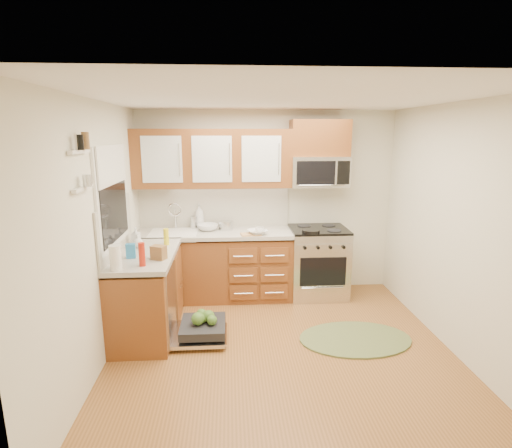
{
  "coord_description": "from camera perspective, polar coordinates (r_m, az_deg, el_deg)",
  "views": [
    {
      "loc": [
        -0.52,
        -3.71,
        2.19
      ],
      "look_at": [
        -0.21,
        0.85,
        1.15
      ],
      "focal_mm": 28.0,
      "sensor_mm": 36.0,
      "label": 1
    }
  ],
  "objects": [
    {
      "name": "backsplash_left",
      "position": [
        4.52,
        -19.45,
        -0.51
      ],
      "size": [
        0.02,
        1.25,
        0.57
      ],
      "primitive_type": "cube",
      "color": "#B5B3A3",
      "rests_on": "ground"
    },
    {
      "name": "dishwasher",
      "position": [
        4.54,
        -8.06,
        -14.8
      ],
      "size": [
        0.7,
        0.6,
        0.2
      ],
      "primitive_type": null,
      "color": "silver",
      "rests_on": "ground"
    },
    {
      "name": "microwave",
      "position": [
        5.42,
        8.96,
        7.43
      ],
      "size": [
        0.76,
        0.38,
        0.4
      ],
      "primitive_type": null,
      "color": "silver",
      "rests_on": "ground"
    },
    {
      "name": "shelf_upper",
      "position": [
        3.57,
        -23.93,
        9.45
      ],
      "size": [
        0.04,
        0.4,
        0.03
      ],
      "primitive_type": "cube",
      "color": "white",
      "rests_on": "ground"
    },
    {
      "name": "cutting_board",
      "position": [
        5.1,
        -0.75,
        -1.47
      ],
      "size": [
        0.27,
        0.2,
        0.02
      ],
      "primitive_type": "cube",
      "rotation": [
        0.0,
        0.0,
        0.14
      ],
      "color": "tan",
      "rests_on": "countertop_back"
    },
    {
      "name": "red_bottle",
      "position": [
        4.05,
        -15.99,
        -4.2
      ],
      "size": [
        0.07,
        0.07,
        0.23
      ],
      "primitive_type": "cylinder",
      "rotation": [
        0.0,
        0.0,
        0.04
      ],
      "color": "#B1200E",
      "rests_on": "countertop_left"
    },
    {
      "name": "soap_bottle_c",
      "position": [
        4.73,
        -16.56,
        -2.34
      ],
      "size": [
        0.12,
        0.12,
        0.15
      ],
      "primitive_type": "imported",
      "rotation": [
        0.0,
        0.0,
        0.05
      ],
      "color": "#999999",
      "rests_on": "countertop_left"
    },
    {
      "name": "base_cabinet_back",
      "position": [
        5.46,
        -5.91,
        -6.16
      ],
      "size": [
        2.05,
        0.6,
        0.85
      ],
      "primitive_type": "cube",
      "color": "brown",
      "rests_on": "ground"
    },
    {
      "name": "window_blind",
      "position": [
        4.39,
        -19.87,
        7.97
      ],
      "size": [
        0.02,
        0.96,
        0.4
      ],
      "primitive_type": "cube",
      "color": "white",
      "rests_on": "ground"
    },
    {
      "name": "mustard_bottle",
      "position": [
        4.74,
        -12.71,
        -1.8
      ],
      "size": [
        0.07,
        0.07,
        0.19
      ],
      "primitive_type": "cylinder",
      "rotation": [
        0.0,
        0.0,
        -0.12
      ],
      "color": "yellow",
      "rests_on": "countertop_left"
    },
    {
      "name": "floor",
      "position": [
        4.34,
        3.65,
        -17.57
      ],
      "size": [
        3.5,
        3.5,
        0.0
      ],
      "primitive_type": "plane",
      "color": "brown",
      "rests_on": "ground"
    },
    {
      "name": "rug",
      "position": [
        4.64,
        13.98,
        -15.64
      ],
      "size": [
        1.27,
        0.87,
        0.02
      ],
      "primitive_type": null,
      "rotation": [
        0.0,
        0.0,
        -0.07
      ],
      "color": "olive",
      "rests_on": "ground"
    },
    {
      "name": "sink",
      "position": [
        5.37,
        -11.62,
        -2.51
      ],
      "size": [
        0.62,
        0.5,
        0.26
      ],
      "primitive_type": null,
      "color": "white",
      "rests_on": "ground"
    },
    {
      "name": "cabinet_over_mw",
      "position": [
        5.42,
        9.06,
        12.04
      ],
      "size": [
        0.76,
        0.35,
        0.47
      ],
      "primitive_type": "cube",
      "color": "brown",
      "rests_on": "ground"
    },
    {
      "name": "wall_right",
      "position": [
        4.45,
        26.86,
        -0.83
      ],
      "size": [
        0.04,
        3.5,
        2.5
      ],
      "primitive_type": "cube",
      "color": "beige",
      "rests_on": "ground"
    },
    {
      "name": "upper_cabinets",
      "position": [
        5.3,
        -6.22,
        9.29
      ],
      "size": [
        2.05,
        0.35,
        0.75
      ],
      "primitive_type": null,
      "color": "brown",
      "rests_on": "ground"
    },
    {
      "name": "stock_pot",
      "position": [
        5.39,
        -4.32,
        -0.19
      ],
      "size": [
        0.22,
        0.22,
        0.12
      ],
      "primitive_type": "cylinder",
      "rotation": [
        0.0,
        0.0,
        0.17
      ],
      "color": "silver",
      "rests_on": "countertop_back"
    },
    {
      "name": "soap_bottle_a",
      "position": [
        5.52,
        -8.09,
        1.17
      ],
      "size": [
        0.16,
        0.16,
        0.33
      ],
      "primitive_type": "imported",
      "rotation": [
        0.0,
        0.0,
        0.3
      ],
      "color": "#999999",
      "rests_on": "countertop_back"
    },
    {
      "name": "base_cabinet_left",
      "position": [
        4.68,
        -15.32,
        -9.85
      ],
      "size": [
        0.6,
        1.25,
        0.85
      ],
      "primitive_type": "cube",
      "color": "brown",
      "rests_on": "ground"
    },
    {
      "name": "wooden_box",
      "position": [
        4.23,
        -13.74,
        -3.98
      ],
      "size": [
        0.17,
        0.15,
        0.14
      ],
      "primitive_type": "cube",
      "rotation": [
        0.0,
        0.0,
        -0.42
      ],
      "color": "brown",
      "rests_on": "countertop_left"
    },
    {
      "name": "wall_front",
      "position": [
        2.23,
        10.07,
        -12.33
      ],
      "size": [
        3.5,
        0.04,
        2.5
      ],
      "primitive_type": "cube",
      "color": "beige",
      "rests_on": "ground"
    },
    {
      "name": "blue_carton",
      "position": [
        4.35,
        -17.46,
        -3.69
      ],
      "size": [
        0.1,
        0.07,
        0.15
      ],
      "primitive_type": "cube",
      "rotation": [
        0.0,
        0.0,
        0.14
      ],
      "color": "#297EC0",
      "rests_on": "countertop_left"
    },
    {
      "name": "range",
      "position": [
        5.55,
        8.8,
        -5.38
      ],
      "size": [
        0.76,
        0.64,
        0.95
      ],
      "primitive_type": null,
      "color": "silver",
      "rests_on": "ground"
    },
    {
      "name": "canister",
      "position": [
        5.51,
        -8.83,
        0.25
      ],
      "size": [
        0.12,
        0.12,
        0.17
      ],
      "primitive_type": "cylinder",
      "rotation": [
        0.0,
        0.0,
        0.1
      ],
      "color": "silver",
      "rests_on": "countertop_back"
    },
    {
      "name": "bowl_b",
      "position": [
        5.37,
        -6.88,
        -0.48
      ],
      "size": [
        0.31,
        0.31,
        0.08
      ],
      "primitive_type": "imported",
      "rotation": [
        0.0,
        0.0,
        -0.17
      ],
      "color": "#999999",
      "rests_on": "countertop_back"
    },
    {
      "name": "cup",
      "position": [
        5.12,
        0.57,
        -0.97
      ],
      "size": [
        0.16,
        0.16,
        0.1
      ],
      "primitive_type": "imported",
      "rotation": [
        0.0,
        0.0,
        0.4
      ],
      "color": "#999999",
      "rests_on": "countertop_back"
    },
    {
      "name": "wall_back",
      "position": [
        5.56,
        1.49,
        3.05
      ],
      "size": [
        3.5,
        0.04,
        2.5
      ],
      "primitive_type": "cube",
      "color": "beige",
      "rests_on": "ground"
    },
    {
      "name": "shelf_lower",
      "position": [
        3.6,
        -23.5,
        4.68
      ],
      "size": [
        0.04,
        0.4,
        0.03
      ],
      "primitive_type": "cube",
      "color": "white",
      "rests_on": "ground"
    },
    {
      "name": "wall_left",
      "position": [
        4.02,
        -21.64,
        -1.67
      ],
      "size": [
        0.04,
        3.5,
        2.5
      ],
      "primitive_type": "cube",
      "color": "beige",
      "rests_on": "ground"
    },
    {
      "name": "soap_bottle_b",
      "position": [
        4.9,
        -16.8,
        -1.58
      ],
      "size": [
        0.09,
        0.09,
        0.19
      ],
      "primitive_type": "imported",
      "rotation": [
        0.0,
        0.0,
        -0.04
      ],
      "color": "#999999",
      "rests_on": "countertop_left"
    },
    {
      "name": "ceiling",
      "position": [
        3.76,
        4.21,
        17.47
      ],
      "size": [
        3.5,
        3.5,
        0.0
      ],
      "primitive_type": "plane",
      "rotation": [
        3.14,
        0.0,
        0.0
      ],
      "color": "white",
      "rests_on": "ground"
    },
    {
      "name": "window",
      "position": [
        4.43,
        -19.86,
        3.7
      ],
      "size": [
        0.03,
        1.05,
        1.05
      ],
      "primitive_type": null,
      "color": "white",
      "rests_on": "ground"
    },
    {
      "name": "countertop_back",
      "position": [
        5.31,
        -6.03,
        -1.35
      ],
      "size": [
        2.07,
        0.64,
        0.05
      ],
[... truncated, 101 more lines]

